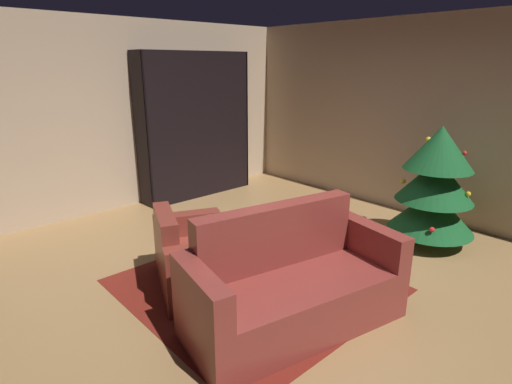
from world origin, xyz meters
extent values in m
plane|color=#9A7346|center=(0.00, 0.00, 0.00)|extent=(7.53, 7.53, 0.00)
cube|color=tan|center=(0.00, 2.83, 1.34)|extent=(6.40, 0.06, 2.68)
cube|color=tan|center=(-3.17, 0.00, 1.34)|extent=(0.06, 5.71, 2.68)
cube|color=maroon|center=(-0.09, -0.26, 0.00)|extent=(2.25, 2.21, 0.01)
cube|color=black|center=(-2.74, 1.04, 1.12)|extent=(0.03, 1.88, 2.25)
cube|color=black|center=(-2.92, 1.96, 1.12)|extent=(0.39, 0.02, 2.25)
cube|color=black|center=(-2.92, 0.11, 1.12)|extent=(0.39, 0.03, 2.25)
cube|color=black|center=(-2.92, 1.04, 0.01)|extent=(0.37, 1.83, 0.03)
cube|color=black|center=(-2.92, 1.04, 0.46)|extent=(0.37, 1.83, 0.03)
cube|color=black|center=(-2.92, 1.04, 0.90)|extent=(0.37, 1.83, 0.02)
cube|color=black|center=(-2.92, 1.04, 1.35)|extent=(0.37, 1.83, 0.02)
cube|color=black|center=(-2.92, 1.04, 1.79)|extent=(0.37, 1.83, 0.02)
cube|color=black|center=(-2.92, 1.04, 2.24)|extent=(0.37, 1.83, 0.03)
cube|color=black|center=(-3.07, 1.04, 1.27)|extent=(0.05, 1.14, 0.71)
cube|color=black|center=(-3.05, 1.04, 1.27)|extent=(0.03, 1.17, 0.74)
cube|color=#214796|center=(-2.97, 1.91, 0.16)|extent=(0.28, 0.03, 0.27)
cube|color=#424234|center=(-2.97, 1.87, 0.16)|extent=(0.27, 0.04, 0.27)
cube|color=#C0A29A|center=(-3.01, 1.83, 0.17)|extent=(0.19, 0.04, 0.28)
cube|color=orange|center=(-2.98, 1.78, 0.22)|extent=(0.25, 0.04, 0.38)
cube|color=#BCA09A|center=(-3.00, 1.73, 0.17)|extent=(0.21, 0.05, 0.30)
cube|color=teal|center=(-2.97, 1.68, 0.15)|extent=(0.29, 0.03, 0.24)
cube|color=#BF9A95|center=(-2.96, 1.64, 0.21)|extent=(0.29, 0.03, 0.38)
cube|color=#15728F|center=(-3.00, 1.60, 0.17)|extent=(0.21, 0.05, 0.28)
cube|color=orange|center=(-2.97, 1.93, 0.66)|extent=(0.27, 0.03, 0.38)
cube|color=gold|center=(-2.99, 1.89, 0.64)|extent=(0.24, 0.03, 0.35)
cube|color=#1A7487|center=(-2.97, 1.85, 0.64)|extent=(0.27, 0.03, 0.34)
cube|color=gold|center=(-2.99, 1.81, 0.59)|extent=(0.24, 0.03, 0.23)
cube|color=navy|center=(-2.98, 1.78, 0.64)|extent=(0.26, 0.03, 0.34)
cube|color=#247545|center=(-2.97, 1.92, 1.99)|extent=(0.27, 0.03, 0.38)
cube|color=#B4AEA2|center=(-2.99, 1.89, 1.95)|extent=(0.23, 0.03, 0.30)
cube|color=orange|center=(-2.97, 1.84, 1.98)|extent=(0.28, 0.05, 0.36)
cube|color=#136B90|center=(-2.99, 1.78, 1.95)|extent=(0.24, 0.05, 0.30)
cube|color=orange|center=(-2.98, 1.73, 1.93)|extent=(0.26, 0.05, 0.25)
cube|color=#184293|center=(-2.98, 1.69, 1.95)|extent=(0.26, 0.03, 0.30)
cube|color=maroon|center=(-0.47, -0.67, 0.19)|extent=(0.87, 0.88, 0.38)
cube|color=maroon|center=(-0.57, -0.91, 0.58)|extent=(0.67, 0.40, 0.40)
cube|color=maroon|center=(-0.09, -0.83, 0.30)|extent=(0.42, 0.69, 0.60)
cube|color=maroon|center=(-0.85, -0.51, 0.30)|extent=(0.42, 0.69, 0.60)
ellipsoid|color=#BEBA8A|center=(-0.43, -0.61, 0.47)|extent=(0.33, 0.28, 0.18)
sphere|color=#BEBA8A|center=(-0.38, -0.50, 0.53)|extent=(0.13, 0.13, 0.13)
cube|color=maroon|center=(0.61, -0.44, 0.21)|extent=(1.05, 1.60, 0.43)
cube|color=maroon|center=(0.31, -0.38, 0.69)|extent=(0.46, 1.48, 0.53)
cube|color=maroon|center=(0.45, -1.24, 0.36)|extent=(0.79, 0.31, 0.72)
cube|color=maroon|center=(0.77, 0.36, 0.36)|extent=(0.79, 0.31, 0.72)
cylinder|color=black|center=(0.17, -0.31, 0.19)|extent=(0.04, 0.04, 0.38)
cylinder|color=black|center=(-0.16, -0.15, 0.19)|extent=(0.04, 0.04, 0.38)
cylinder|color=black|center=(-0.16, -0.51, 0.19)|extent=(0.04, 0.04, 0.38)
cylinder|color=silver|center=(-0.04, -0.33, 0.39)|extent=(0.79, 0.79, 0.02)
cube|color=#394887|center=(-0.03, -0.33, 0.42)|extent=(0.20, 0.17, 0.03)
cube|color=#B93F2D|center=(-0.02, -0.34, 0.44)|extent=(0.22, 0.15, 0.02)
cube|color=#3F4598|center=(-0.02, -0.34, 0.46)|extent=(0.17, 0.14, 0.02)
cylinder|color=navy|center=(-0.23, -0.23, 0.50)|extent=(0.07, 0.07, 0.20)
cylinder|color=navy|center=(-0.23, -0.23, 0.63)|extent=(0.03, 0.03, 0.07)
cylinder|color=brown|center=(0.58, 1.96, 0.08)|extent=(0.08, 0.08, 0.17)
cone|color=#165326|center=(0.58, 1.96, 0.42)|extent=(0.98, 0.98, 0.50)
cone|color=#165326|center=(0.58, 1.96, 0.79)|extent=(0.87, 0.87, 0.50)
cone|color=#165326|center=(0.58, 1.96, 1.16)|extent=(0.77, 0.77, 0.50)
sphere|color=yellow|center=(0.27, 1.78, 0.74)|extent=(0.06, 0.06, 0.06)
sphere|color=yellow|center=(0.92, 2.05, 0.68)|extent=(0.06, 0.06, 0.06)
sphere|color=yellow|center=(0.34, 2.16, 1.20)|extent=(0.07, 0.07, 0.07)
sphere|color=red|center=(0.75, 2.22, 1.09)|extent=(0.05, 0.05, 0.05)
sphere|color=red|center=(0.76, 1.61, 0.32)|extent=(0.06, 0.06, 0.06)
sphere|color=yellow|center=(0.86, 2.24, 0.50)|extent=(0.06, 0.06, 0.06)
camera|label=1|loc=(2.56, -2.65, 2.08)|focal=28.91mm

